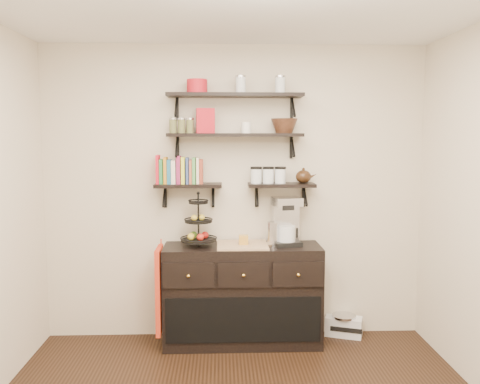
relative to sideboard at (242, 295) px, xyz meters
name	(u,v)px	position (x,y,z in m)	size (l,w,h in m)	color
back_wall	(235,193)	(-0.06, 0.24, 0.90)	(3.50, 0.02, 2.70)	beige
shelf_top	(235,96)	(-0.06, 0.10, 1.78)	(1.20, 0.27, 0.23)	black
shelf_mid	(235,135)	(-0.06, 0.10, 1.43)	(1.20, 0.27, 0.23)	black
shelf_low_left	(189,186)	(-0.48, 0.12, 0.98)	(0.60, 0.25, 0.23)	black
shelf_low_right	(281,186)	(0.36, 0.12, 0.98)	(0.60, 0.25, 0.23)	black
cookbooks	(182,171)	(-0.53, 0.12, 1.11)	(0.43, 0.15, 0.26)	red
glass_canisters	(268,176)	(0.24, 0.12, 1.06)	(0.32, 0.10, 0.13)	silver
sideboard	(242,295)	(0.00, 0.00, 0.00)	(1.40, 0.50, 0.92)	black
fruit_stand	(199,228)	(-0.39, 0.00, 0.61)	(0.32, 0.32, 0.47)	black
candle	(244,240)	(0.01, 0.00, 0.50)	(0.08, 0.08, 0.08)	#B58129
coffee_maker	(286,222)	(0.39, 0.03, 0.66)	(0.27, 0.27, 0.44)	black
thermal_carafe	(273,234)	(0.28, -0.02, 0.56)	(0.11, 0.11, 0.22)	silver
apron	(160,290)	(-0.73, -0.10, 0.08)	(0.04, 0.32, 0.75)	#B32F13
radio	(344,325)	(0.96, 0.13, -0.35)	(0.37, 0.29, 0.20)	silver
recipe_box	(205,121)	(-0.32, 0.10, 1.56)	(0.16, 0.06, 0.22)	#B51420
walnut_bowl	(284,126)	(0.38, 0.10, 1.51)	(0.24, 0.24, 0.13)	black
ramekins	(246,128)	(0.04, 0.10, 1.50)	(0.09, 0.09, 0.10)	white
teapot	(303,175)	(0.56, 0.12, 1.07)	(0.19, 0.14, 0.14)	black
red_pot	(197,86)	(-0.40, 0.10, 1.86)	(0.18, 0.18, 0.12)	#B51420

